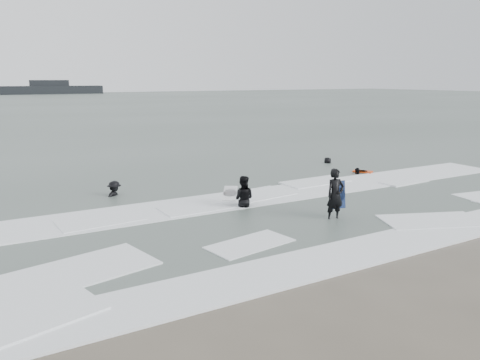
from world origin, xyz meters
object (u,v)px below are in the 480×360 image
surfer_wading (243,208)px  vessel_horizon (50,89)px  surfer_centre (334,220)px  surfer_breaker (115,197)px  surfer_right_far (327,164)px  surfer_right_near (357,175)px

surfer_wading → vessel_horizon: vessel_horizon is taller
surfer_centre → vessel_horizon: bearing=90.7°
surfer_centre → surfer_breaker: bearing=134.4°
surfer_wading → surfer_breaker: bearing=-10.7°
surfer_breaker → surfer_wading: bearing=-85.4°
surfer_wading → surfer_right_far: size_ratio=1.17×
surfer_right_near → vessel_horizon: 141.63m
surfer_wading → surfer_right_near: 8.46m
surfer_centre → vessel_horizon: vessel_horizon is taller
surfer_right_near → vessel_horizon: size_ratio=0.05×
surfer_wading → surfer_right_near: size_ratio=1.17×
surfer_centre → surfer_right_near: size_ratio=1.20×
surfer_right_far → vessel_horizon: 138.42m
surfer_breaker → surfer_right_near: 11.95m
vessel_horizon → surfer_right_near: bearing=-91.6°
surfer_right_far → surfer_right_near: bearing=24.3°
surfer_centre → surfer_breaker: 8.98m
surfer_right_near → vessel_horizon: (3.96, 141.57, 1.59)m
surfer_wading → surfer_right_far: (8.79, 5.73, 0.00)m
surfer_breaker → surfer_right_near: bearing=-45.9°
surfer_right_far → surfer_wading: bearing=-19.9°
surfer_centre → surfer_wading: surfer_centre is taller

